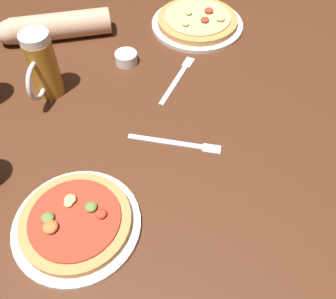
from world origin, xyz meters
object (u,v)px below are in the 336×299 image
(fork_left, at_px, (176,143))
(pizza_plate_far, at_px, (197,22))
(ramekin_sauce, at_px, (126,58))
(fork_spare, at_px, (178,78))
(beer_mug_dark, at_px, (42,67))
(diner_arm, at_px, (50,27))
(pizza_plate_near, at_px, (76,223))

(fork_left, bearing_deg, pizza_plate_far, 50.05)
(fork_left, bearing_deg, ramekin_sauce, 83.36)
(pizza_plate_far, relative_size, fork_spare, 1.56)
(beer_mug_dark, distance_m, ramekin_sauce, 0.25)
(pizza_plate_far, relative_size, fork_left, 1.62)
(beer_mug_dark, bearing_deg, ramekin_sauce, 1.68)
(pizza_plate_far, bearing_deg, fork_left, -129.95)
(diner_arm, bearing_deg, beer_mug_dark, -111.97)
(pizza_plate_near, height_order, ramekin_sauce, pizza_plate_near)
(pizza_plate_near, distance_m, diner_arm, 0.67)
(pizza_plate_near, relative_size, beer_mug_dark, 1.44)
(ramekin_sauce, distance_m, diner_arm, 0.27)
(fork_spare, xyz_separation_m, diner_arm, (-0.23, 0.37, 0.04))
(fork_left, relative_size, diner_arm, 0.53)
(pizza_plate_far, bearing_deg, diner_arm, 156.77)
(beer_mug_dark, xyz_separation_m, fork_left, (0.20, -0.33, -0.09))
(pizza_plate_far, xyz_separation_m, diner_arm, (-0.42, 0.18, 0.02))
(pizza_plate_far, xyz_separation_m, ramekin_sauce, (-0.28, -0.05, -0.00))
(beer_mug_dark, relative_size, ramekin_sauce, 2.82)
(ramekin_sauce, xyz_separation_m, diner_arm, (-0.14, 0.23, 0.02))
(fork_spare, bearing_deg, pizza_plate_far, 43.94)
(ramekin_sauce, bearing_deg, pizza_plate_near, -128.38)
(ramekin_sauce, height_order, fork_spare, ramekin_sauce)
(pizza_plate_far, distance_m, beer_mug_dark, 0.52)
(ramekin_sauce, xyz_separation_m, fork_left, (-0.04, -0.34, -0.01))
(beer_mug_dark, height_order, ramekin_sauce, beer_mug_dark)
(diner_arm, bearing_deg, fork_spare, -57.82)
(diner_arm, bearing_deg, pizza_plate_far, -23.23)
(beer_mug_dark, bearing_deg, fork_spare, -22.20)
(fork_spare, height_order, diner_arm, diner_arm)
(fork_left, bearing_deg, diner_arm, 100.24)
(pizza_plate_near, height_order, fork_spare, pizza_plate_near)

